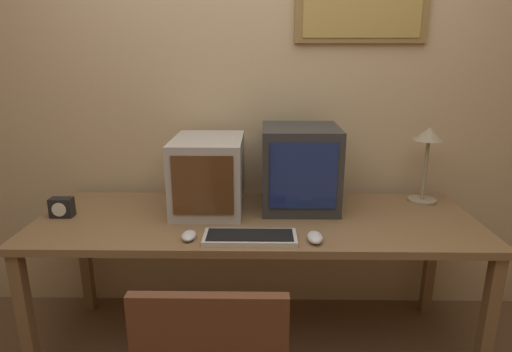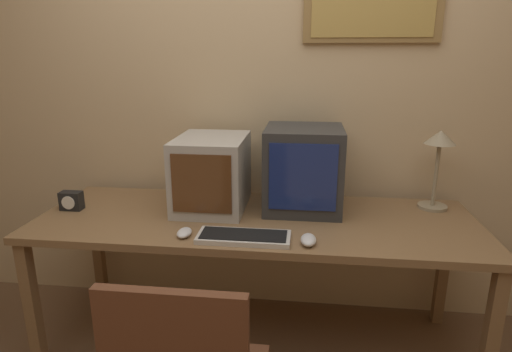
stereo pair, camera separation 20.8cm
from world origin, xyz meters
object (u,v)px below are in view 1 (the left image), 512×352
object	(u,v)px
mouse_far_corner	(189,236)
desk_clock	(62,207)
keyboard_main	(250,237)
monitor_left	(209,174)
desk_lamp	(428,147)
monitor_right	(300,167)
mouse_near_keyboard	(315,237)

from	to	relation	value
mouse_far_corner	desk_clock	distance (m)	0.73
keyboard_main	mouse_far_corner	world-z (taller)	mouse_far_corner
monitor_left	desk_clock	world-z (taller)	monitor_left
keyboard_main	desk_lamp	distance (m)	1.11
monitor_left	monitor_right	size ratio (longest dim) A/B	1.07
desk_clock	desk_lamp	size ratio (longest dim) A/B	0.27
monitor_left	desk_clock	distance (m)	0.75
mouse_near_keyboard	monitor_left	bearing A→B (deg)	141.29
monitor_left	mouse_far_corner	bearing A→B (deg)	-96.56
mouse_far_corner	keyboard_main	bearing A→B (deg)	-0.90
monitor_right	monitor_left	bearing A→B (deg)	-174.87
keyboard_main	desk_clock	xyz separation A→B (m)	(-0.95, 0.26, 0.04)
mouse_far_corner	desk_lamp	bearing A→B (deg)	22.98
mouse_near_keyboard	desk_clock	distance (m)	1.26
monitor_left	desk_lamp	xyz separation A→B (m)	(1.16, 0.12, 0.12)
desk_lamp	monitor_right	bearing A→B (deg)	-173.43
monitor_left	monitor_right	distance (m)	0.48
monitor_left	monitor_right	xyz separation A→B (m)	(0.47, 0.04, 0.03)
monitor_right	desk_lamp	world-z (taller)	monitor_right
monitor_left	desk_clock	bearing A→B (deg)	-169.83
mouse_near_keyboard	keyboard_main	bearing A→B (deg)	177.29
mouse_near_keyboard	desk_lamp	size ratio (longest dim) A/B	0.28
monitor_left	keyboard_main	xyz separation A→B (m)	(0.22, -0.39, -0.18)
mouse_far_corner	desk_clock	xyz separation A→B (m)	(-0.68, 0.26, 0.03)
monitor_right	mouse_far_corner	distance (m)	0.70
mouse_near_keyboard	desk_lamp	distance (m)	0.89
keyboard_main	desk_clock	distance (m)	0.99
mouse_far_corner	desk_lamp	size ratio (longest dim) A/B	0.25
monitor_left	mouse_near_keyboard	xyz separation A→B (m)	(0.51, -0.41, -0.17)
keyboard_main	monitor_left	bearing A→B (deg)	119.76
monitor_right	desk_clock	xyz separation A→B (m)	(-1.20, -0.17, -0.17)
mouse_near_keyboard	mouse_far_corner	distance (m)	0.55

